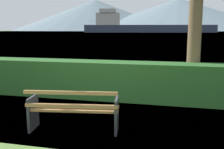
% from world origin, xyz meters
% --- Properties ---
extents(ground_plane, '(1400.00, 1400.00, 0.00)m').
position_xyz_m(ground_plane, '(0.00, 0.00, 0.00)').
color(ground_plane, '#567A38').
extents(water_surface, '(620.00, 620.00, 0.00)m').
position_xyz_m(water_surface, '(0.00, 309.11, 0.00)').
color(water_surface, '#7A99A8').
rests_on(water_surface, ground_plane).
extents(park_bench, '(1.82, 0.83, 0.87)m').
position_xyz_m(park_bench, '(0.01, -0.06, 0.43)').
color(park_bench, '#A0703F').
rests_on(park_bench, ground_plane).
extents(hedge_row, '(9.83, 0.86, 1.07)m').
position_xyz_m(hedge_row, '(0.00, 2.61, 0.54)').
color(hedge_row, '#285B23').
rests_on(hedge_row, ground_plane).
extents(cargo_ship_large, '(101.18, 30.34, 17.98)m').
position_xyz_m(cargo_ship_large, '(-27.75, 204.93, 5.03)').
color(cargo_ship_large, '#2D384C').
rests_on(cargo_ship_large, water_surface).
extents(fishing_boat_near, '(3.59, 8.60, 1.21)m').
position_xyz_m(fishing_boat_near, '(2.67, 221.26, 0.43)').
color(fishing_boat_near, '#B2332D').
rests_on(fishing_boat_near, water_surface).
extents(distant_hills, '(776.87, 400.64, 71.04)m').
position_xyz_m(distant_hills, '(-36.78, 585.03, 32.71)').
color(distant_hills, slate).
rests_on(distant_hills, ground_plane).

